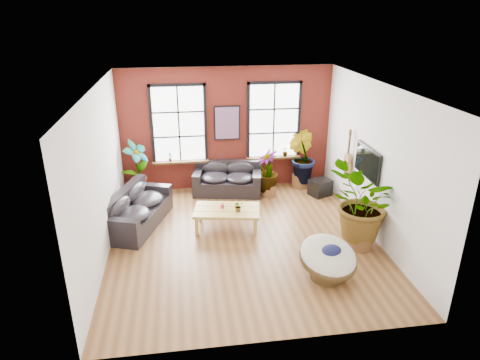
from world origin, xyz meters
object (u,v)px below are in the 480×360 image
object	(u,v)px
coffee_table	(227,211)
papasan_chair	(328,258)
sofa_back	(228,179)
sofa_left	(136,210)

from	to	relation	value
coffee_table	papasan_chair	size ratio (longest dim) A/B	1.17
papasan_chair	coffee_table	bearing A→B (deg)	110.24
sofa_back	coffee_table	world-z (taller)	sofa_back
coffee_table	papasan_chair	world-z (taller)	papasan_chair
coffee_table	papasan_chair	xyz separation A→B (m)	(1.72, -2.33, 0.00)
sofa_left	papasan_chair	size ratio (longest dim) A/B	1.70
sofa_left	coffee_table	size ratio (longest dim) A/B	1.45
sofa_left	sofa_back	bearing A→B (deg)	-35.86
sofa_back	sofa_left	size ratio (longest dim) A/B	0.84
sofa_left	papasan_chair	distance (m)	4.79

